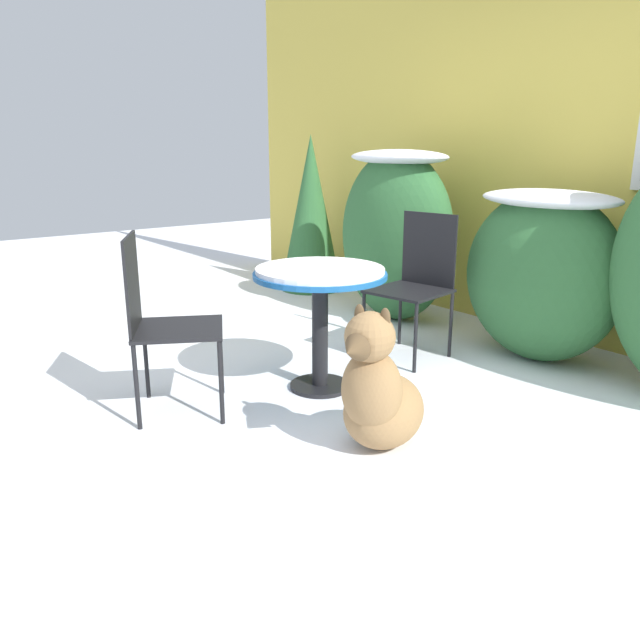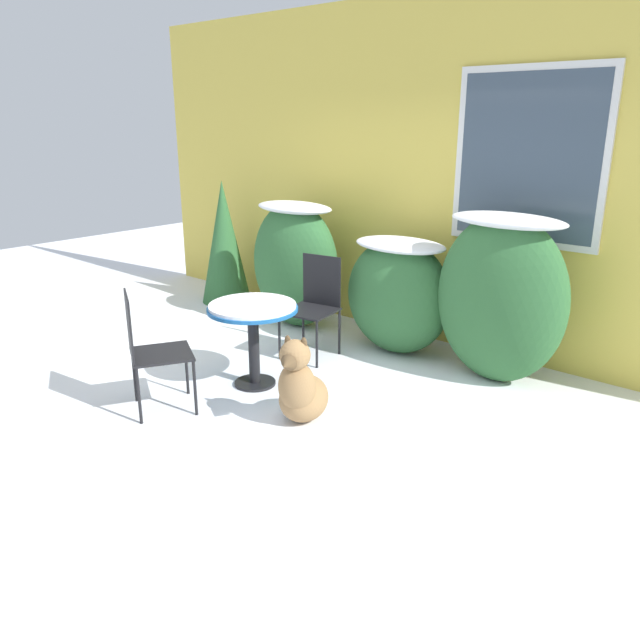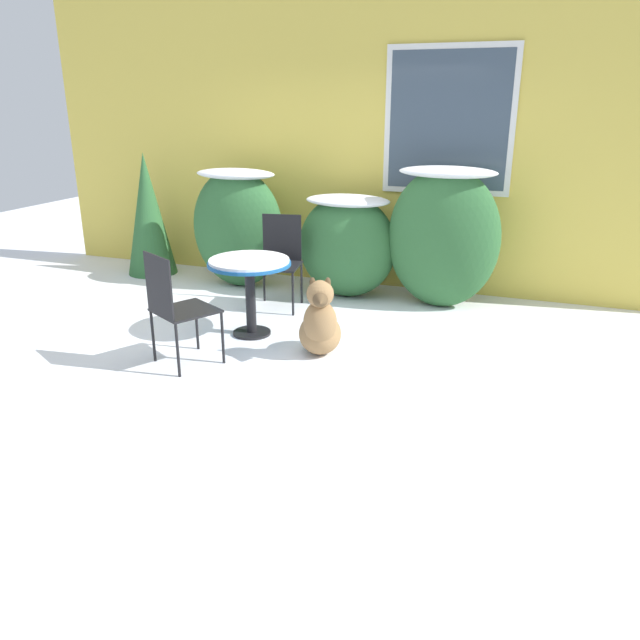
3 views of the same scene
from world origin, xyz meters
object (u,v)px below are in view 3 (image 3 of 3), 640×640
patio_table (250,273)px  patio_chair_far_side (176,305)px  patio_chair_near_table (279,257)px  dog (320,325)px

patio_table → patio_chair_far_side: 0.91m
patio_table → patio_chair_near_table: 0.91m
patio_table → patio_chair_far_side: size_ratio=0.80×
dog → patio_chair_far_side: bearing=-170.3°
patio_chair_near_table → patio_chair_far_side: size_ratio=1.00×
patio_table → patio_chair_near_table: size_ratio=0.80×
patio_chair_far_side → dog: size_ratio=1.33×
patio_table → patio_chair_near_table: patio_chair_near_table is taller
patio_table → dog: patio_table is taller
patio_table → dog: (0.79, -0.26, -0.33)m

